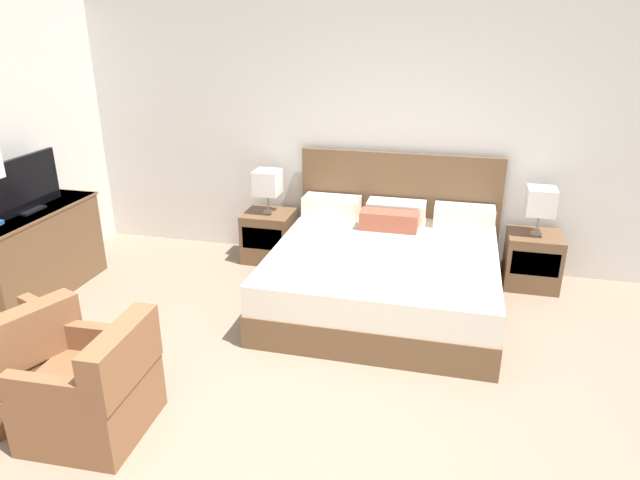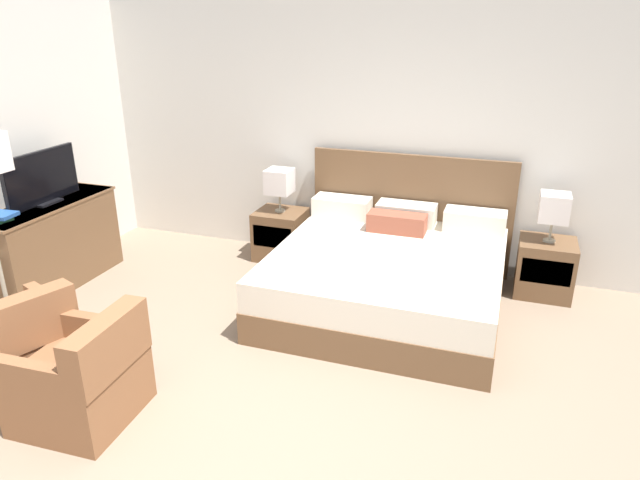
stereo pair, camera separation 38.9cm
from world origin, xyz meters
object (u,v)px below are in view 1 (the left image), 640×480
Objects in this scene: bed at (385,271)px; tv at (24,186)px; table_lamp_left at (267,183)px; armchair_by_window at (17,363)px; armchair_companion at (95,392)px; dresser at (35,253)px; nightstand_left at (269,236)px; table_lamp_right at (541,202)px; nightstand_right at (532,260)px.

tv is at bearing -168.63° from bed.
armchair_by_window is (-0.87, -2.74, -0.57)m from table_lamp_left.
armchair_companion is at bearing -93.28° from table_lamp_left.
armchair_by_window is at bearing -55.78° from dresser.
table_lamp_left reaches higher than armchair_companion.
bed is at bearing -27.22° from nightstand_left.
tv reaches higher than bed.
table_lamp_left is at bearing 90.00° from nightstand_left.
dresser is at bearing -143.46° from table_lamp_left.
dresser is at bearing 136.82° from armchair_companion.
tv is 1.88m from armchair_by_window.
nightstand_left is 2.76m from table_lamp_right.
table_lamp_right is at bearing 37.61° from armchair_by_window.
nightstand_left is 1.00× the size of nightstand_right.
armchair_by_window is (0.95, -1.40, -0.14)m from dresser.
armchair_by_window is at bearing -107.58° from nightstand_left.
tv is (0.00, 0.02, 0.64)m from dresser.
tv is at bearing 136.46° from armchair_companion.
bed is at bearing -152.79° from nightstand_right.
tv reaches higher than armchair_by_window.
tv is (-1.82, -1.33, 0.81)m from nightstand_left.
table_lamp_right reaches higher than nightstand_left.
table_lamp_right is 4.71m from tv.
nightstand_right is 0.37× the size of dresser.
bed is 3.32m from tv.
nightstand_right is 4.07m from armchair_companion.
armchair_by_window is at bearing -107.58° from table_lamp_left.
bed reaches higher than dresser.
table_lamp_right is 0.60× the size of armchair_companion.
nightstand_left is at bearing -179.97° from table_lamp_right.
dresser is (-4.51, -1.35, 0.16)m from nightstand_right.
bed is at bearing 11.37° from tv.
bed is 1.52m from nightstand_right.
dresser is at bearing -168.33° from bed.
armchair_companion is (0.70, -0.15, 0.00)m from armchair_by_window.
tv is (-1.82, -1.33, 0.22)m from table_lamp_left.
armchair_by_window is (-0.87, -2.74, 0.02)m from nightstand_left.
dresser is at bearing 124.22° from armchair_by_window.
bed reaches higher than nightstand_left.
armchair_by_window and armchair_companion have the same top height.
armchair_companion reaches higher than nightstand_left.
nightstand_right is 4.71m from dresser.
dresser is 1.70m from armchair_by_window.
armchair_by_window reaches higher than nightstand_left.
nightstand_right is 0.70× the size of armchair_companion.
bed is 4.47× the size of table_lamp_left.
table_lamp_right is (2.69, 0.00, 0.00)m from table_lamp_left.
armchair_companion is (1.65, -1.57, -0.79)m from tv.
table_lamp_left is at bearing 179.97° from nightstand_right.
armchair_by_window is at bearing -142.39° from table_lamp_right.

